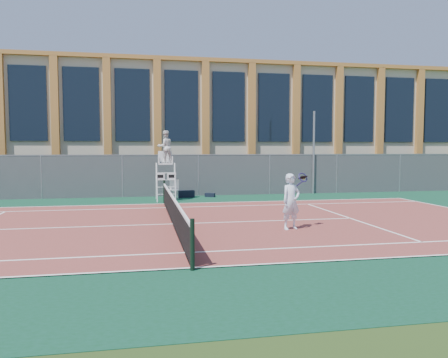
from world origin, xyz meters
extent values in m
plane|color=#233814|center=(0.00, 0.00, 0.00)|extent=(120.00, 120.00, 0.00)
cube|color=#0D3A1F|center=(0.00, 1.00, 0.01)|extent=(36.00, 20.00, 0.01)
cube|color=brown|center=(0.00, 0.00, 0.02)|extent=(23.77, 10.97, 0.02)
cylinder|color=black|center=(0.00, -5.60, 0.55)|extent=(0.10, 0.10, 1.10)
cylinder|color=black|center=(0.00, 5.60, 0.55)|extent=(0.10, 0.10, 1.10)
cube|color=black|center=(0.00, 0.00, 0.46)|extent=(0.03, 11.00, 0.86)
cube|color=white|center=(0.00, 0.00, 0.92)|extent=(0.06, 11.20, 0.07)
cube|color=black|center=(0.00, 10.00, 1.10)|extent=(40.00, 1.40, 2.20)
cube|color=#BCB09C|center=(0.00, 18.00, 4.00)|extent=(44.00, 10.00, 8.00)
cube|color=#B37334|center=(0.00, 18.00, 8.10)|extent=(45.00, 10.60, 0.25)
cylinder|color=#9EA0A5|center=(8.54, 8.70, 2.32)|extent=(0.12, 0.12, 4.65)
cylinder|color=white|center=(-0.30, 6.52, 0.91)|extent=(0.05, 0.52, 1.89)
cylinder|color=white|center=(0.58, 6.52, 0.91)|extent=(0.05, 0.52, 1.89)
cylinder|color=white|center=(-0.30, 7.48, 0.91)|extent=(0.05, 0.52, 1.89)
cylinder|color=white|center=(0.58, 7.48, 0.91)|extent=(0.05, 0.52, 1.89)
cube|color=white|center=(0.14, 7.00, 1.80)|extent=(0.68, 0.58, 0.06)
cube|color=white|center=(0.14, 7.27, 2.14)|extent=(0.68, 0.05, 0.58)
cube|color=white|center=(-0.13, 6.61, 1.22)|extent=(0.43, 0.03, 0.33)
cube|color=white|center=(0.41, 6.61, 1.22)|extent=(0.43, 0.03, 0.33)
imported|color=silver|center=(0.14, 7.05, 2.63)|extent=(0.93, 0.82, 1.60)
cube|color=silver|center=(0.51, 7.10, 0.50)|extent=(0.60, 0.60, 0.04)
cube|color=silver|center=(0.59, 7.29, 0.77)|extent=(0.45, 0.20, 0.50)
cylinder|color=silver|center=(0.27, 6.98, 0.24)|extent=(0.03, 0.03, 0.47)
cylinder|color=silver|center=(0.63, 6.85, 0.24)|extent=(0.03, 0.03, 0.47)
cylinder|color=silver|center=(0.40, 7.34, 0.24)|extent=(0.03, 0.03, 0.47)
cylinder|color=silver|center=(0.76, 7.21, 0.24)|extent=(0.03, 0.03, 0.47)
cube|color=black|center=(1.26, 8.08, 0.19)|extent=(0.87, 0.41, 0.36)
cube|color=black|center=(2.51, 8.03, 0.11)|extent=(0.56, 0.44, 0.21)
imported|color=#D1E4FB|center=(3.56, -1.65, 0.90)|extent=(0.73, 0.58, 1.75)
torus|color=#1F1654|center=(4.02, -1.42, 1.64)|extent=(0.38, 0.30, 0.30)
sphere|color=#CCE533|center=(4.12, -1.24, 1.59)|extent=(0.07, 0.07, 0.07)
camera|label=1|loc=(-1.03, -14.54, 2.56)|focal=35.00mm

